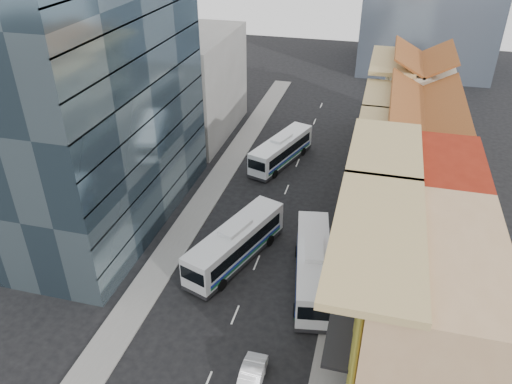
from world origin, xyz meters
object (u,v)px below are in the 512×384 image
(bus_left_far, at_px, (281,150))
(office_tower, at_px, (91,80))
(shophouse_tan, at_px, (425,319))
(bus_right, at_px, (313,266))
(sedan_right, at_px, (250,380))
(bus_left_near, at_px, (236,243))

(bus_left_far, bearing_deg, office_tower, -114.21)
(office_tower, bearing_deg, shophouse_tan, -24.30)
(bus_right, bearing_deg, bus_left_far, 99.44)
(shophouse_tan, xyz_separation_m, bus_right, (-8.50, 8.47, -4.00))
(bus_right, height_order, sedan_right, bus_right)
(bus_left_far, height_order, bus_right, bus_right)
(shophouse_tan, distance_m, bus_left_near, 19.25)
(bus_left_far, bearing_deg, bus_left_near, -71.73)
(shophouse_tan, xyz_separation_m, bus_left_far, (-16.09, 30.42, -4.12))
(bus_left_far, distance_m, sedan_right, 34.29)
(bus_right, relative_size, sedan_right, 2.80)
(office_tower, xyz_separation_m, bus_left_far, (14.91, 16.42, -13.12))
(office_tower, bearing_deg, bus_left_far, 47.76)
(office_tower, xyz_separation_m, bus_left_near, (15.00, -4.07, -13.00))
(sedan_right, bearing_deg, bus_right, 77.96)
(office_tower, height_order, bus_left_near, office_tower)
(sedan_right, bearing_deg, office_tower, 138.43)
(bus_left_near, xyz_separation_m, sedan_right, (5.08, -13.39, -1.26))
(bus_left_far, xyz_separation_m, bus_right, (7.59, -21.95, 0.12))
(shophouse_tan, bearing_deg, sedan_right, -162.44)
(bus_right, bearing_deg, office_tower, 156.57)
(office_tower, height_order, bus_right, office_tower)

